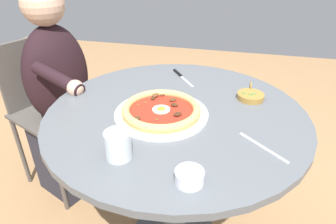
{
  "coord_description": "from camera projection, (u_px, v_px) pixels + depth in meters",
  "views": [
    {
      "loc": [
        0.19,
        -0.92,
        1.29
      ],
      "look_at": [
        -0.03,
        0.0,
        0.74
      ],
      "focal_mm": 31.51,
      "sensor_mm": 36.0,
      "label": 1
    }
  ],
  "objects": [
    {
      "name": "olive_pan",
      "position": [
        250.0,
        96.0,
        1.16
      ],
      "size": [
        0.1,
        0.13,
        0.05
      ],
      "color": "olive",
      "rests_on": "dining_table"
    },
    {
      "name": "fork_utensil",
      "position": [
        263.0,
        147.0,
        0.89
      ],
      "size": [
        0.14,
        0.13,
        0.0
      ],
      "color": "#BCBCC1",
      "rests_on": "dining_table"
    },
    {
      "name": "diner_person",
      "position": [
        64.0,
        110.0,
        1.58
      ],
      "size": [
        0.47,
        0.48,
        1.14
      ],
      "color": "#282833",
      "rests_on": "ground"
    },
    {
      "name": "ramekin_capers",
      "position": [
        189.0,
        176.0,
        0.76
      ],
      "size": [
        0.08,
        0.08,
        0.04
      ],
      "color": "white",
      "rests_on": "dining_table"
    },
    {
      "name": "water_glass",
      "position": [
        118.0,
        147.0,
        0.84
      ],
      "size": [
        0.08,
        0.08,
        0.08
      ],
      "color": "silver",
      "rests_on": "dining_table"
    },
    {
      "name": "cafe_chair_diner",
      "position": [
        48.0,
        100.0,
        1.64
      ],
      "size": [
        0.53,
        0.53,
        0.85
      ],
      "color": "#504A45",
      "rests_on": "ground"
    },
    {
      "name": "steak_knife",
      "position": [
        180.0,
        75.0,
        1.37
      ],
      "size": [
        0.13,
        0.17,
        0.01
      ],
      "color": "silver",
      "rests_on": "dining_table"
    },
    {
      "name": "pizza_on_plate",
      "position": [
        161.0,
        111.0,
        1.05
      ],
      "size": [
        0.34,
        0.34,
        0.04
      ],
      "color": "white",
      "rests_on": "dining_table"
    },
    {
      "name": "dining_table",
      "position": [
        176.0,
        148.0,
        1.17
      ],
      "size": [
        0.96,
        0.96,
        0.75
      ],
      "color": "#565B60",
      "rests_on": "ground"
    }
  ]
}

